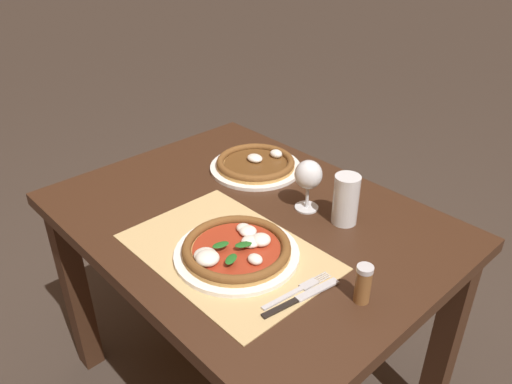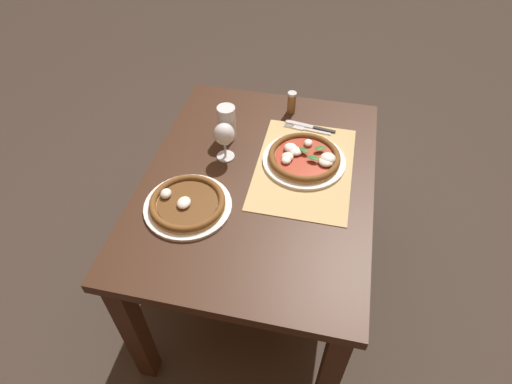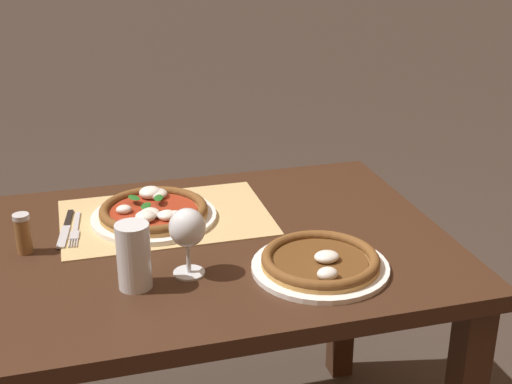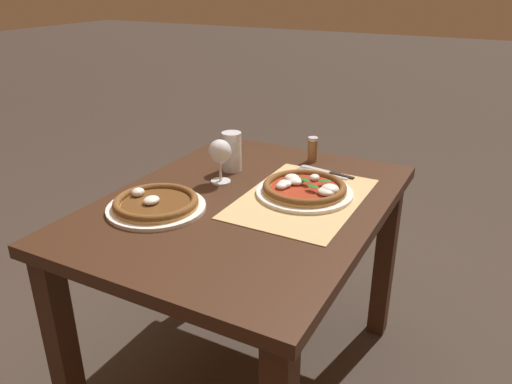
{
  "view_description": "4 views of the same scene",
  "coord_description": "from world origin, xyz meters",
  "px_view_note": "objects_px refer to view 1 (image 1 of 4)",
  "views": [
    {
      "loc": [
        0.9,
        -0.81,
        1.52
      ],
      "look_at": [
        -0.03,
        0.06,
        0.78
      ],
      "focal_mm": 35.0,
      "sensor_mm": 36.0,
      "label": 1
    },
    {
      "loc": [
        -1.11,
        -0.23,
        1.86
      ],
      "look_at": [
        -0.1,
        -0.01,
        0.77
      ],
      "focal_mm": 30.0,
      "sensor_mm": 36.0,
      "label": 2
    },
    {
      "loc": [
        0.32,
        1.51,
        1.5
      ],
      "look_at": [
        -0.11,
        -0.03,
        0.84
      ],
      "focal_mm": 50.0,
      "sensor_mm": 36.0,
      "label": 3
    },
    {
      "loc": [
        -1.28,
        -0.72,
        1.41
      ],
      "look_at": [
        -0.1,
        -0.09,
        0.82
      ],
      "focal_mm": 35.0,
      "sensor_mm": 36.0,
      "label": 4
    }
  ],
  "objects_px": {
    "pint_glass": "(346,200)",
    "pepper_shaker": "(363,284)",
    "pizza_near": "(236,249)",
    "knife": "(301,298)",
    "pizza_far": "(256,164)",
    "wine_glass": "(308,177)",
    "fork": "(297,290)"
  },
  "relations": [
    {
      "from": "pizza_near",
      "to": "knife",
      "type": "height_order",
      "value": "pizza_near"
    },
    {
      "from": "pint_glass",
      "to": "fork",
      "type": "relative_size",
      "value": 0.72
    },
    {
      "from": "pepper_shaker",
      "to": "pizza_far",
      "type": "bearing_deg",
      "value": 157.4
    },
    {
      "from": "pint_glass",
      "to": "fork",
      "type": "height_order",
      "value": "pint_glass"
    },
    {
      "from": "knife",
      "to": "pepper_shaker",
      "type": "distance_m",
      "value": 0.14
    },
    {
      "from": "pizza_far",
      "to": "wine_glass",
      "type": "height_order",
      "value": "wine_glass"
    },
    {
      "from": "pint_glass",
      "to": "knife",
      "type": "height_order",
      "value": "pint_glass"
    },
    {
      "from": "pint_glass",
      "to": "wine_glass",
      "type": "bearing_deg",
      "value": -168.66
    },
    {
      "from": "pizza_near",
      "to": "wine_glass",
      "type": "height_order",
      "value": "wine_glass"
    },
    {
      "from": "pizza_far",
      "to": "wine_glass",
      "type": "bearing_deg",
      "value": -11.95
    },
    {
      "from": "wine_glass",
      "to": "pint_glass",
      "type": "xyz_separation_m",
      "value": [
        0.12,
        0.02,
        -0.04
      ]
    },
    {
      "from": "pizza_far",
      "to": "fork",
      "type": "bearing_deg",
      "value": -34.1
    },
    {
      "from": "pizza_near",
      "to": "pepper_shaker",
      "type": "relative_size",
      "value": 3.29
    },
    {
      "from": "pizza_far",
      "to": "pepper_shaker",
      "type": "relative_size",
      "value": 3.16
    },
    {
      "from": "pint_glass",
      "to": "knife",
      "type": "xyz_separation_m",
      "value": [
        0.13,
        -0.32,
        -0.06
      ]
    },
    {
      "from": "pizza_near",
      "to": "wine_glass",
      "type": "bearing_deg",
      "value": 96.42
    },
    {
      "from": "pepper_shaker",
      "to": "fork",
      "type": "bearing_deg",
      "value": -143.88
    },
    {
      "from": "pizza_far",
      "to": "wine_glass",
      "type": "distance_m",
      "value": 0.3
    },
    {
      "from": "pint_glass",
      "to": "pepper_shaker",
      "type": "bearing_deg",
      "value": -44.71
    },
    {
      "from": "fork",
      "to": "pepper_shaker",
      "type": "height_order",
      "value": "pepper_shaker"
    },
    {
      "from": "fork",
      "to": "pint_glass",
      "type": "bearing_deg",
      "value": 109.76
    },
    {
      "from": "pizza_near",
      "to": "pizza_far",
      "type": "relative_size",
      "value": 1.04
    },
    {
      "from": "pizza_far",
      "to": "knife",
      "type": "distance_m",
      "value": 0.65
    },
    {
      "from": "pizza_near",
      "to": "pint_glass",
      "type": "bearing_deg",
      "value": 75.5
    },
    {
      "from": "pint_glass",
      "to": "pepper_shaker",
      "type": "height_order",
      "value": "pint_glass"
    },
    {
      "from": "pint_glass",
      "to": "pepper_shaker",
      "type": "xyz_separation_m",
      "value": [
        0.23,
        -0.23,
        -0.02
      ]
    },
    {
      "from": "wine_glass",
      "to": "pizza_near",
      "type": "bearing_deg",
      "value": -83.58
    },
    {
      "from": "pizza_near",
      "to": "fork",
      "type": "height_order",
      "value": "pizza_near"
    },
    {
      "from": "wine_glass",
      "to": "pizza_far",
      "type": "bearing_deg",
      "value": 168.05
    },
    {
      "from": "pizza_near",
      "to": "pizza_far",
      "type": "xyz_separation_m",
      "value": [
        -0.32,
        0.36,
        -0.0
      ]
    },
    {
      "from": "wine_glass",
      "to": "fork",
      "type": "distance_m",
      "value": 0.38
    },
    {
      "from": "pizza_far",
      "to": "wine_glass",
      "type": "xyz_separation_m",
      "value": [
        0.28,
        -0.06,
        0.09
      ]
    }
  ]
}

